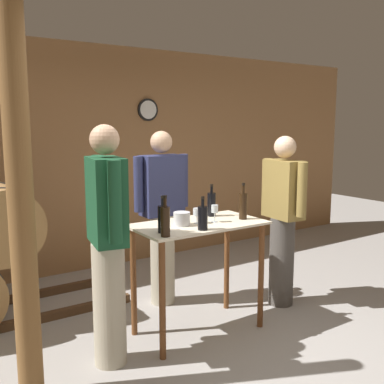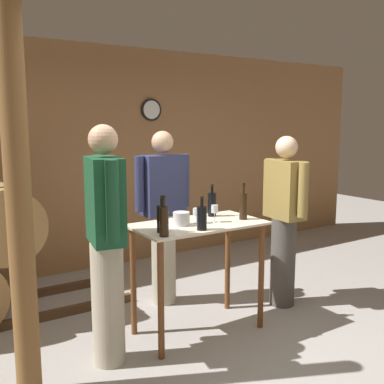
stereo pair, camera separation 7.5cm
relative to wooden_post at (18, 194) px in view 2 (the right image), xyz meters
name	(u,v)px [view 2 (the right image)]	position (x,y,z in m)	size (l,w,h in m)	color
ground_plane	(238,347)	(1.57, -0.24, -1.35)	(14.00, 14.00, 0.00)	#9E9993
back_wall	(111,158)	(1.57, 2.32, 0.00)	(8.40, 0.08, 2.70)	#996B42
tasting_table	(198,247)	(1.45, 0.18, -0.60)	(1.11, 0.60, 0.95)	beige
wooden_post	(18,194)	(0.00, 0.00, 0.00)	(0.16, 0.16, 2.70)	brown
wine_bottle_far_left	(164,220)	(0.99, -0.06, -0.28)	(0.07, 0.07, 0.31)	black
wine_bottle_left	(162,218)	(1.04, 0.06, -0.29)	(0.08, 0.08, 0.29)	black
wine_bottle_center	(202,217)	(1.34, -0.04, -0.30)	(0.08, 0.08, 0.27)	black
wine_bottle_right	(212,204)	(1.71, 0.35, -0.29)	(0.08, 0.08, 0.29)	black
wine_bottle_far_right	(243,205)	(1.86, 0.09, -0.28)	(0.07, 0.07, 0.32)	black
wine_glass_near_left	(197,213)	(1.43, 0.17, -0.31)	(0.07, 0.07, 0.13)	silver
wine_glass_near_center	(215,210)	(1.58, 0.13, -0.29)	(0.06, 0.06, 0.15)	silver
ice_bucket	(181,219)	(1.29, 0.18, -0.34)	(0.14, 0.14, 0.11)	silver
person_host	(106,240)	(0.60, 0.10, -0.41)	(0.29, 0.58, 1.77)	#B7AD93
person_visitor_with_scarf	(284,218)	(2.46, 0.21, -0.47)	(0.25, 0.59, 1.66)	#4C4742
person_visitor_bearded	(163,214)	(1.51, 0.89, -0.45)	(0.59, 0.24, 1.71)	#B7AD93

